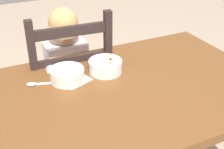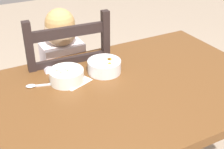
# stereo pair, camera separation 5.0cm
# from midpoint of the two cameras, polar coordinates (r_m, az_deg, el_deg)

# --- Properties ---
(dining_table) EXTENTS (1.22, 0.83, 0.72)m
(dining_table) POSITION_cam_midpoint_polar(r_m,az_deg,el_deg) (1.42, 2.54, -5.80)
(dining_table) COLOR brown
(dining_table) RESTS_ON ground
(dining_chair) EXTENTS (0.45, 0.45, 0.97)m
(dining_chair) POSITION_cam_midpoint_polar(r_m,az_deg,el_deg) (1.81, -9.17, -3.48)
(dining_chair) COLOR #2B201E
(dining_chair) RESTS_ON ground
(child_figure) EXTENTS (0.32, 0.31, 0.96)m
(child_figure) POSITION_cam_midpoint_polar(r_m,az_deg,el_deg) (1.72, -9.44, 1.26)
(child_figure) COLOR white
(child_figure) RESTS_ON ground
(bowl_of_peas) EXTENTS (0.15, 0.15, 0.06)m
(bowl_of_peas) POSITION_cam_midpoint_polar(r_m,az_deg,el_deg) (1.39, -9.42, -0.18)
(bowl_of_peas) COLOR white
(bowl_of_peas) RESTS_ON dining_table
(bowl_of_carrots) EXTENTS (0.16, 0.16, 0.06)m
(bowl_of_carrots) POSITION_cam_midpoint_polar(r_m,az_deg,el_deg) (1.45, -2.43, 1.57)
(bowl_of_carrots) COLOR white
(bowl_of_carrots) RESTS_ON dining_table
(spoon) EXTENTS (0.14, 0.06, 0.01)m
(spoon) POSITION_cam_midpoint_polar(r_m,az_deg,el_deg) (1.40, -14.95, -2.00)
(spoon) COLOR silver
(spoon) RESTS_ON dining_table
(paper_napkin) EXTENTS (0.16, 0.15, 0.00)m
(paper_napkin) POSITION_cam_midpoint_polar(r_m,az_deg,el_deg) (1.40, -8.12, -1.19)
(paper_napkin) COLOR white
(paper_napkin) RESTS_ON dining_table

